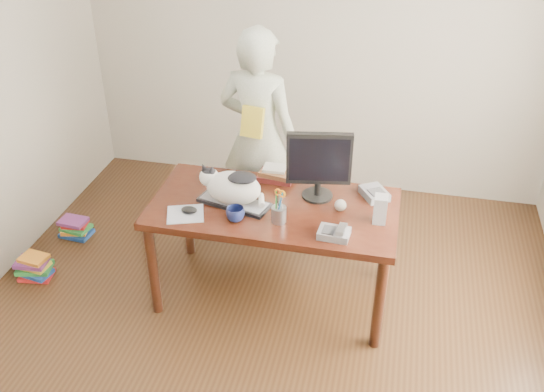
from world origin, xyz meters
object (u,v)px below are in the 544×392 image
Objects in this scene: book_pile_a at (35,267)px; book_pile_b at (75,228)px; mouse at (189,210)px; person at (258,137)px; coffee_mug at (235,214)px; cat at (231,186)px; pen_cup at (279,213)px; desk at (276,217)px; baseball at (340,205)px; book_stack at (276,174)px; phone at (335,233)px; monitor at (319,162)px; calculator at (374,193)px; speaker at (380,209)px; keyboard at (234,202)px.

book_pile_a reaches higher than book_pile_b.
person is at bearing 57.97° from mouse.
mouse is 1.04× the size of coffee_mug.
pen_cup is (0.34, -0.13, -0.07)m from cat.
desk is 0.47m from baseball.
pen_cup reaches higher than book_stack.
person is (-0.02, 0.79, -0.04)m from cat.
phone is at bearing -3.60° from coffee_mug.
book_stack is (-0.05, 0.26, 0.19)m from desk.
cat is 0.44m from book_stack.
book_stack is (-0.32, 0.18, -0.23)m from monitor.
cat reaches higher than baseball.
monitor is (0.26, 0.07, 0.41)m from desk.
person is at bearing 118.90° from calculator.
person is (-0.71, 0.71, 0.06)m from baseball.
coffee_mug is at bearing -21.81° from mouse.
book_pile_b is (-2.40, 0.39, -0.77)m from speaker.
person is (0.22, 0.96, 0.07)m from mouse.
monitor reaches higher than mouse.
speaker reaches higher than phone.
cat is 0.79m from person.
phone is at bearing -77.66° from monitor.
pen_cup reaches higher than book_pile_b.
keyboard reaches higher than book_pile_a.
phone is (0.36, -0.09, -0.04)m from pen_cup.
book_pile_b is at bearing 164.26° from monitor.
pen_cup is at bearing 121.49° from person.
baseball is 2.30m from book_pile_a.
monitor is at bearing 5.97° from mouse.
desk is 0.34m from pen_cup.
phone is 2.56× the size of baseball.
baseball is (0.93, 0.24, 0.01)m from mouse.
book_stack reaches higher than mouse.
mouse is 0.96m from baseball.
cat reaches higher than pen_cup.
book_pile_b is (0.03, 0.55, -0.02)m from book_pile_a.
speaker is at bearing 11.84° from coffee_mug.
cat is 0.98× the size of monitor.
pen_cup is at bearing -7.77° from keyboard.
speaker is at bearing -11.00° from mouse.
book_pile_a is (-2.43, -0.16, -0.75)m from speaker.
coffee_mug is 0.67m from baseball.
baseball is (-0.25, 0.07, -0.05)m from speaker.
phone is 0.30m from baseball.
calculator is (1.13, 0.45, 0.00)m from mouse.
calculator is (0.88, 0.29, 0.01)m from keyboard.
mouse reaches higher than desk.
speaker reaches higher than keyboard.
baseball is at bearing -26.58° from book_stack.
baseball is 0.30× the size of book_stack.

